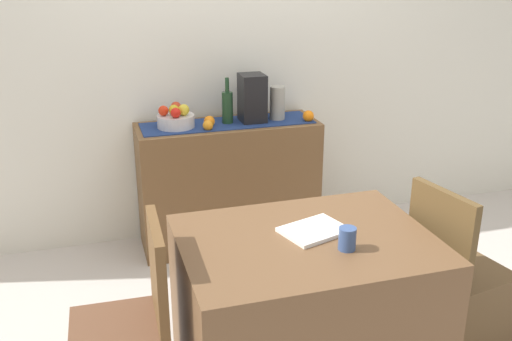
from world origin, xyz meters
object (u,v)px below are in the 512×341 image
at_px(sideboard_console, 229,184).
at_px(chair_by_corner, 456,301).
at_px(ceramic_vase, 277,103).
at_px(coffee_cup, 347,239).
at_px(dining_table, 304,310).
at_px(fruit_bowl, 176,121).
at_px(open_book, 314,230).
at_px(coffee_maker, 252,98).
at_px(wine_bottle, 227,107).

distance_m(sideboard_console, chair_by_corner, 1.69).
xyz_separation_m(ceramic_vase, coffee_cup, (-0.23, -1.62, -0.18)).
distance_m(dining_table, coffee_cup, 0.46).
bearing_deg(sideboard_console, coffee_cup, -85.97).
distance_m(fruit_bowl, dining_table, 1.60).
bearing_deg(fruit_bowl, open_book, -74.94).
xyz_separation_m(fruit_bowl, dining_table, (0.33, -1.47, -0.54)).
xyz_separation_m(coffee_maker, coffee_cup, (-0.06, -1.62, -0.23)).
relative_size(coffee_maker, dining_table, 0.29).
bearing_deg(coffee_maker, coffee_cup, -91.96).
bearing_deg(ceramic_vase, wine_bottle, 180.00).
distance_m(sideboard_console, fruit_bowl, 0.59).
xyz_separation_m(dining_table, coffee_cup, (0.12, -0.14, 0.42)).
height_order(coffee_cup, chair_by_corner, chair_by_corner).
bearing_deg(dining_table, coffee_maker, 83.03).
xyz_separation_m(sideboard_console, fruit_bowl, (-0.34, 0.00, 0.48)).
distance_m(coffee_maker, dining_table, 1.62).
relative_size(coffee_cup, chair_by_corner, 0.11).
bearing_deg(sideboard_console, dining_table, -90.41).
bearing_deg(chair_by_corner, open_book, 176.36).
xyz_separation_m(sideboard_console, open_book, (0.04, -1.43, 0.32)).
bearing_deg(coffee_cup, dining_table, 130.98).
relative_size(coffee_maker, ceramic_vase, 1.40).
bearing_deg(fruit_bowl, dining_table, -77.34).
bearing_deg(fruit_bowl, chair_by_corner, -52.03).
bearing_deg(dining_table, sideboard_console, 89.59).
height_order(sideboard_console, open_book, sideboard_console).
bearing_deg(fruit_bowl, coffee_cup, -74.26).
bearing_deg(sideboard_console, chair_by_corner, -61.24).
distance_m(sideboard_console, coffee_cup, 1.66).
bearing_deg(coffee_maker, fruit_bowl, 180.00).
bearing_deg(coffee_maker, open_book, -95.09).
bearing_deg(coffee_cup, coffee_maker, 88.04).
xyz_separation_m(open_book, chair_by_corner, (0.77, -0.05, -0.48)).
relative_size(coffee_maker, open_book, 1.14).
relative_size(ceramic_vase, open_book, 0.81).
height_order(coffee_maker, ceramic_vase, coffee_maker).
bearing_deg(wine_bottle, coffee_maker, 0.00).
height_order(wine_bottle, open_book, wine_bottle).
bearing_deg(fruit_bowl, wine_bottle, 0.00).
height_order(coffee_maker, coffee_cup, coffee_maker).
xyz_separation_m(dining_table, chair_by_corner, (0.82, -0.00, -0.10)).
relative_size(fruit_bowl, coffee_cup, 2.40).
relative_size(dining_table, chair_by_corner, 1.24).
relative_size(ceramic_vase, coffee_cup, 2.28).
xyz_separation_m(wine_bottle, dining_table, (-0.01, -1.47, -0.60)).
distance_m(ceramic_vase, chair_by_corner, 1.70).
xyz_separation_m(coffee_maker, ceramic_vase, (0.18, 0.00, -0.05)).
xyz_separation_m(sideboard_console, dining_table, (-0.01, -1.47, -0.06)).
bearing_deg(ceramic_vase, sideboard_console, 180.00).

